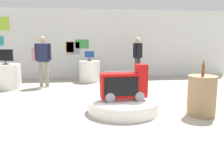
% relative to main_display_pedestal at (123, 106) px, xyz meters
% --- Properties ---
extents(ground_plane, '(30.00, 30.00, 0.00)m').
position_rel_main_display_pedestal_xyz_m(ground_plane, '(-0.11, -0.07, -0.13)').
color(ground_plane, '#A8A091').
extents(back_wall_display, '(11.36, 0.13, 2.82)m').
position_rel_main_display_pedestal_xyz_m(back_wall_display, '(-0.14, 5.11, 1.28)').
color(back_wall_display, silver).
rests_on(back_wall_display, ground).
extents(main_display_pedestal, '(1.53, 1.53, 0.26)m').
position_rel_main_display_pedestal_xyz_m(main_display_pedestal, '(0.00, 0.00, 0.00)').
color(main_display_pedestal, white).
rests_on(main_display_pedestal, ground).
extents(novelty_firetruck_tv, '(1.00, 0.39, 0.77)m').
position_rel_main_display_pedestal_xyz_m(novelty_firetruck_tv, '(0.02, -0.01, 0.44)').
color(novelty_firetruck_tv, gray).
rests_on(novelty_firetruck_tv, main_display_pedestal).
extents(display_pedestal_left_rear, '(0.88, 0.88, 0.79)m').
position_rel_main_display_pedestal_xyz_m(display_pedestal_left_rear, '(-3.28, 3.01, 0.27)').
color(display_pedestal_left_rear, white).
rests_on(display_pedestal_left_rear, ground).
extents(tv_on_left_rear, '(0.52, 0.21, 0.47)m').
position_rel_main_display_pedestal_xyz_m(tv_on_left_rear, '(-3.28, 3.01, 0.92)').
color(tv_on_left_rear, black).
rests_on(tv_on_left_rear, display_pedestal_left_rear).
extents(display_pedestal_center_rear, '(0.79, 0.79, 0.79)m').
position_rel_main_display_pedestal_xyz_m(display_pedestal_center_rear, '(-0.59, 4.06, 0.27)').
color(display_pedestal_center_rear, white).
rests_on(display_pedestal_center_rear, ground).
extents(tv_on_center_rear, '(0.39, 0.17, 0.37)m').
position_rel_main_display_pedestal_xyz_m(tv_on_center_rear, '(-0.59, 4.06, 0.87)').
color(tv_on_center_rear, black).
rests_on(tv_on_center_rear, display_pedestal_center_rear).
extents(side_table_round, '(0.58, 0.58, 0.82)m').
position_rel_main_display_pedestal_xyz_m(side_table_round, '(1.54, -0.45, 0.29)').
color(side_table_round, '#9E7F56').
rests_on(side_table_round, ground).
extents(bottle_on_side_table, '(0.06, 0.06, 0.31)m').
position_rel_main_display_pedestal_xyz_m(bottle_on_side_table, '(1.49, -0.52, 0.82)').
color(bottle_on_side_table, brown).
rests_on(bottle_on_side_table, side_table_round).
extents(shopper_browsing_near_truck, '(0.40, 0.44, 1.68)m').
position_rel_main_display_pedestal_xyz_m(shopper_browsing_near_truck, '(1.24, 3.93, 0.86)').
color(shopper_browsing_near_truck, '#38332D').
rests_on(shopper_browsing_near_truck, ground).
extents(shopper_browsing_rear, '(0.55, 0.28, 1.67)m').
position_rel_main_display_pedestal_xyz_m(shopper_browsing_rear, '(-2.14, 3.16, 0.85)').
color(shopper_browsing_rear, gray).
rests_on(shopper_browsing_rear, ground).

